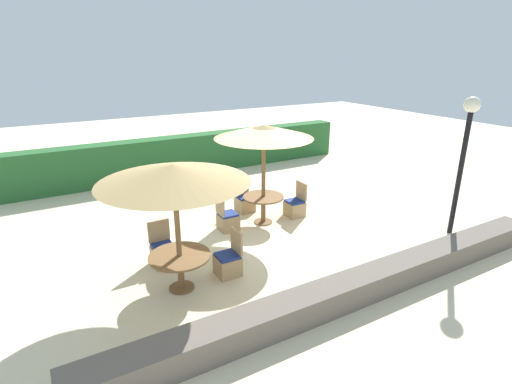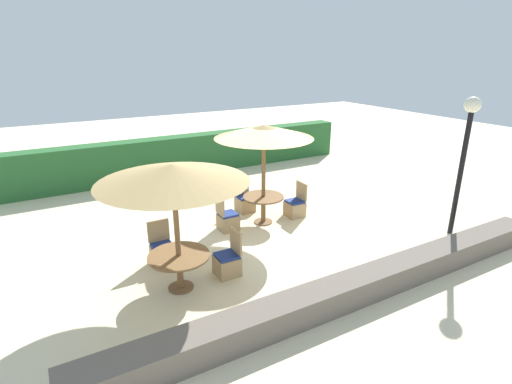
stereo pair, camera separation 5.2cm
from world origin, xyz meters
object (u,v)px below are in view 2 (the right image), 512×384
patio_chair_front_left_north (163,252)px  patio_chair_center_north (245,202)px  round_table_center (263,202)px  parasol_center (264,132)px  round_table_front_left (179,261)px  lamp_post (466,140)px  parasol_front_left (173,174)px  patio_chair_front_left_east (228,263)px  patio_chair_center_west (227,220)px  patio_chair_center_east (295,207)px

patio_chair_front_left_north → patio_chair_center_north: bearing=-148.6°
patio_chair_front_left_north → round_table_center: bearing=-164.5°
patio_chair_front_left_north → parasol_center: bearing=-164.5°
round_table_front_left → round_table_center: size_ratio=1.09×
patio_chair_front_left_north → round_table_center: 3.07m
lamp_post → round_table_front_left: (-6.65, 0.95, -1.78)m
parasol_front_left → round_table_center: bearing=32.8°
patio_chair_center_north → parasol_center: bearing=92.6°
patio_chair_front_left_east → patio_chair_center_west: (0.91, 1.92, 0.00)m
round_table_front_left → round_table_center: (2.94, 1.89, 0.00)m
round_table_front_left → patio_chair_front_left_east: (1.00, 0.02, -0.31)m
round_table_front_left → parasol_center: 3.94m
patio_chair_center_west → parasol_front_left: bearing=-44.6°
patio_chair_front_left_east → patio_chair_center_north: 3.40m
round_table_center → round_table_front_left: bearing=-147.2°
patio_chair_front_left_north → parasol_center: 3.73m
lamp_post → parasol_front_left: lamp_post is taller
patio_chair_center_west → lamp_post: bearing=58.6°
round_table_front_left → patio_chair_center_north: 4.07m
parasol_front_left → round_table_center: size_ratio=2.54×
patio_chair_front_left_north → parasol_center: size_ratio=0.36×
parasol_front_left → patio_chair_center_west: parasol_front_left is taller
patio_chair_center_west → patio_chair_center_north: bearing=132.8°
lamp_post → patio_chair_front_left_east: 6.10m
lamp_post → round_table_front_left: bearing=171.9°
patio_chair_front_left_north → patio_chair_center_east: same height
patio_chair_front_left_north → patio_chair_front_left_east: bearing=133.5°
patio_chair_front_left_north → patio_chair_center_west: 2.11m
patio_chair_center_west → round_table_center: bearing=87.3°
patio_chair_center_east → patio_chair_front_left_east: bearing=122.1°
patio_chair_center_east → parasol_center: bearing=87.3°
patio_chair_center_north → patio_chair_center_east: (1.03, -1.00, 0.00)m
round_table_front_left → parasol_center: (2.94, 1.89, 1.83)m
lamp_post → round_table_front_left: 6.95m
parasol_front_left → parasol_center: bearing=32.8°
patio_chair_center_east → round_table_front_left: bearing=115.3°
parasol_front_left → patio_chair_center_north: 4.53m
patio_chair_front_left_north → lamp_post: bearing=163.1°
patio_chair_front_left_east → parasol_center: 3.44m
parasol_front_left → patio_chair_center_east: bearing=25.3°
parasol_front_left → patio_chair_center_west: 3.39m
parasol_center → round_table_center: parasol_center is taller
patio_chair_center_west → patio_chair_front_left_east: bearing=-25.4°
parasol_front_left → lamp_post: bearing=-8.1°
patio_chair_front_left_east → patio_chair_center_north: size_ratio=1.00×
patio_chair_front_left_east → patio_chair_center_west: size_ratio=1.00×
patio_chair_front_left_east → parasol_front_left: bearing=91.0°
patio_chair_front_left_east → patio_chair_center_north: (1.89, 2.83, 0.00)m
parasol_front_left → patio_chair_front_left_north: bearing=90.4°
patio_chair_center_north → patio_chair_center_east: same height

